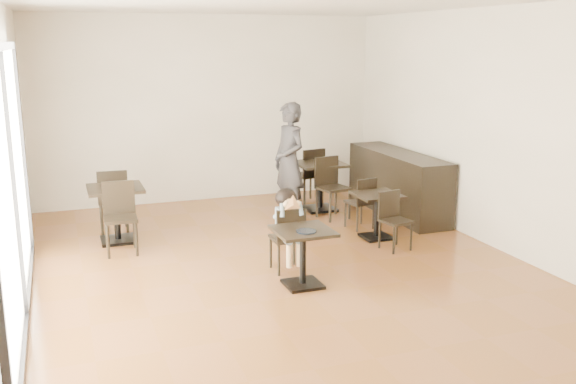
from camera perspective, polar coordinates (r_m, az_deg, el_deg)
name	(u,v)px	position (r m, az deg, el deg)	size (l,w,h in m)	color
floor	(286,272)	(7.90, -0.16, -7.09)	(6.00, 8.00, 0.01)	brown
wall_back	(209,109)	(11.31, -7.08, 7.32)	(6.00, 0.01, 3.20)	silver
wall_front	(513,239)	(4.05, 19.34, -3.95)	(6.00, 0.01, 3.20)	silver
wall_left	(7,158)	(7.09, -23.69, 2.81)	(0.01, 8.00, 3.20)	silver
wall_right	(499,130)	(8.96, 18.29, 5.22)	(0.01, 8.00, 3.20)	silver
storefront_window	(10,187)	(6.63, -23.51, 0.42)	(0.04, 4.50, 2.60)	white
child_table	(303,258)	(7.36, 1.33, -5.87)	(0.64, 0.64, 0.68)	black
child_chair	(287,238)	(7.83, -0.12, -4.15)	(0.37, 0.37, 0.81)	black
child	(287,230)	(7.79, -0.13, -3.42)	(0.37, 0.51, 1.02)	slate
plate	(306,231)	(7.16, 1.64, -3.50)	(0.23, 0.23, 0.01)	black
pizza_slice	(292,204)	(7.52, 0.36, -1.07)	(0.24, 0.18, 0.05)	#DDCD73
adult_patron	(289,161)	(10.04, 0.11, 2.76)	(0.67, 0.44, 1.84)	#323236
cafe_table_mid	(377,216)	(9.21, 7.88, -2.12)	(0.62, 0.62, 0.65)	black
cafe_table_left	(117,214)	(9.27, -14.97, -1.94)	(0.74, 0.74, 0.79)	black
cafe_table_back	(320,186)	(10.65, 2.84, 0.50)	(0.76, 0.76, 0.80)	black
chair_mid_a	(360,203)	(9.67, 6.39, -0.94)	(0.35, 0.35, 0.78)	black
chair_mid_b	(396,221)	(8.73, 9.57, -2.60)	(0.35, 0.35, 0.78)	black
chair_left_a	(113,200)	(9.78, -15.30, -0.69)	(0.42, 0.42, 0.94)	black
chair_left_b	(120,219)	(8.72, -14.67, -2.33)	(0.42, 0.42, 0.94)	black
chair_back_a	(308,175)	(11.13, 1.76, 1.50)	(0.43, 0.43, 0.97)	black
chair_back_b	(333,189)	(10.14, 4.05, 0.31)	(0.43, 0.43, 0.97)	black
service_counter	(398,183)	(10.59, 9.73, 0.80)	(0.60, 2.40, 1.00)	black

